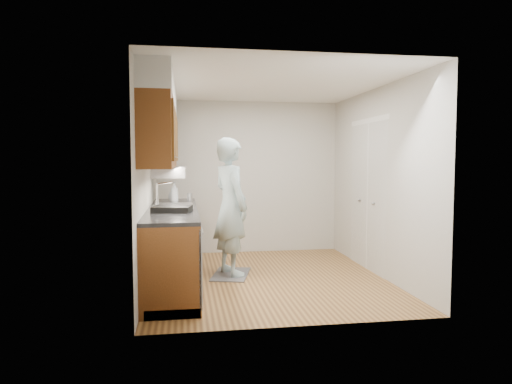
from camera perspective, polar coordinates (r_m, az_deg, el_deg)
The scene contains 15 objects.
floor at distance 6.05m, azimuth 1.39°, elevation -10.70°, with size 3.50×3.50×0.00m, color #9F743C.
ceiling at distance 5.93m, azimuth 1.43°, elevation 13.36°, with size 3.50×3.50×0.00m, color white.
wall_left at distance 5.78m, azimuth -13.38°, elevation 1.06°, with size 0.02×3.50×2.50m, color #BBB9B0.
wall_right at distance 6.30m, azimuth 14.95°, elevation 1.27°, with size 0.02×3.50×2.50m, color #BBB9B0.
wall_back at distance 7.59m, azimuth -0.97°, elevation 1.84°, with size 3.00×0.02×2.50m, color #BBB9B0.
counter at distance 5.85m, azimuth -10.31°, elevation -6.36°, with size 0.64×2.80×1.30m.
upper_cabinets at distance 5.82m, azimuth -11.78°, elevation 7.99°, with size 0.47×2.80×1.21m.
closet_door at distance 6.59m, azimuth 13.76°, elevation -0.56°, with size 0.02×1.22×2.05m, color white.
floor_mat at distance 6.22m, azimuth -3.15°, elevation -10.23°, with size 0.45×0.76×0.01m, color #5D5D5F.
person at distance 6.05m, azimuth -3.19°, elevation -0.67°, with size 0.73×0.48×2.06m, color #9BB8BD.
soap_bottle_a at distance 6.54m, azimuth -10.16°, elevation -0.01°, with size 0.11×0.11×0.29m, color silver.
soap_bottle_b at distance 6.68m, azimuth -10.24°, elevation -0.30°, with size 0.09×0.09×0.20m, color silver.
soap_bottle_c at distance 6.75m, azimuth -10.32°, elevation -0.35°, with size 0.14×0.14×0.18m, color silver.
steel_can at distance 6.49m, azimuth -8.28°, elevation -0.72°, with size 0.07×0.07×0.13m, color #A5A5AA.
dish_rack at distance 5.35m, azimuth -10.42°, elevation -2.09°, with size 0.42×0.36×0.07m, color black.
Camera 1 is at (-1.05, -5.76, 1.54)m, focal length 32.00 mm.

